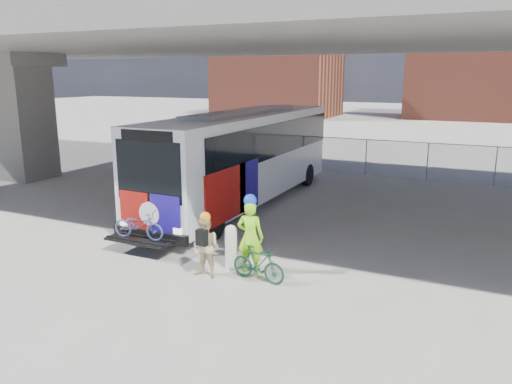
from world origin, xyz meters
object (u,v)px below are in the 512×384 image
Objects in this scene: cyclist_tan at (206,247)px; bike_parked at (258,264)px; bollard at (231,245)px; cyclist_hivis at (250,235)px; bus at (244,151)px.

cyclist_tan is 1.38m from bike_parked.
cyclist_tan is 1.16× the size of bike_parked.
bollard is at bearing 73.92° from bike_parked.
cyclist_hivis reaches higher than bike_parked.
cyclist_hivis is (3.38, -6.34, -1.10)m from bus.
bike_parked is (3.82, -6.78, -1.66)m from bus.
bike_parked is at bearing 19.08° from cyclist_tan.
bollard is (2.83, -6.36, -1.46)m from bus.
cyclist_hivis is (0.55, 0.02, 0.36)m from bollard.
cyclist_tan is at bearing 33.88° from cyclist_hivis.
cyclist_hivis reaches higher than cyclist_tan.
bollard is 1.09m from bike_parked.
cyclist_tan reaches higher than bollard.
bus is at bearing 113.97° from bollard.
bollard is at bearing 72.66° from cyclist_tan.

